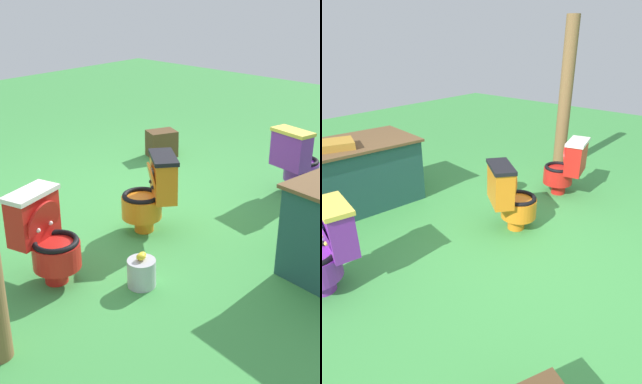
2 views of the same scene
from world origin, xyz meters
TOP-DOWN VIEW (x-y plane):
  - ground at (0.00, 0.00)m, footprint 14.00×14.00m
  - toilet_orange at (0.35, 0.51)m, footprint 0.64×0.62m
  - toilet_purple at (-1.33, 1.04)m, footprint 0.57×0.50m
  - toilet_red at (1.50, 0.50)m, footprint 0.51×0.58m
  - small_crate at (-1.27, -0.85)m, footprint 0.43×0.39m
  - lemon_bucket at (1.07, 1.10)m, footprint 0.22×0.22m

SIDE VIEW (x-z plane):
  - ground at x=0.00m, z-range 0.00..0.00m
  - lemon_bucket at x=1.07m, z-range -0.02..0.26m
  - small_crate at x=-1.27m, z-range 0.00..0.34m
  - toilet_orange at x=0.35m, z-range 0.01..0.74m
  - toilet_purple at x=-1.33m, z-range 0.01..0.74m
  - toilet_red at x=1.50m, z-range 0.01..0.74m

